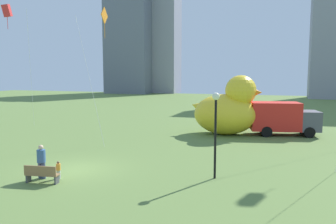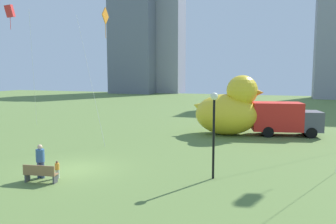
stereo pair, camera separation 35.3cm
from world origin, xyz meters
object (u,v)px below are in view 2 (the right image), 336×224
at_px(kite_orange, 104,21).
at_px(lamppost, 214,119).
at_px(box_truck, 284,119).
at_px(park_bench, 40,173).
at_px(kite_red, 10,12).
at_px(person_child, 57,169).
at_px(giant_inflatable_duck, 229,109).
at_px(person_adult, 40,160).

bearing_deg(kite_orange, lamppost, -33.75).
bearing_deg(box_truck, park_bench, -122.61).
xyz_separation_m(park_bench, lamppost, (7.84, 3.49, 2.60)).
bearing_deg(kite_red, kite_orange, -12.34).
distance_m(person_child, kite_orange, 13.01).
xyz_separation_m(lamppost, box_truck, (3.24, 13.83, -1.64)).
distance_m(giant_inflatable_duck, kite_orange, 12.70).
distance_m(person_adult, box_truck, 20.31).
height_order(giant_inflatable_duck, box_truck, giant_inflatable_duck).
relative_size(person_child, box_truck, 0.15).
height_order(person_child, lamppost, lamppost).
xyz_separation_m(person_adult, kite_orange, (-1.61, 9.50, 8.34)).
bearing_deg(person_adult, giant_inflatable_duck, 65.64).
bearing_deg(park_bench, kite_red, 137.09).
height_order(person_child, giant_inflatable_duck, giant_inflatable_duck).
height_order(lamppost, kite_red, kite_red).
height_order(person_adult, kite_red, kite_red).
bearing_deg(lamppost, box_truck, 76.82).
bearing_deg(box_truck, lamppost, -103.18).
bearing_deg(lamppost, park_bench, -156.02).
distance_m(person_adult, person_child, 0.98).
xyz_separation_m(person_child, lamppost, (7.50, 2.62, 2.57)).
bearing_deg(park_bench, box_truck, 57.39).
relative_size(giant_inflatable_duck, kite_red, 0.53).
relative_size(person_child, giant_inflatable_duck, 0.15).
xyz_separation_m(person_adult, box_truck, (11.57, 16.68, 0.48)).
relative_size(giant_inflatable_duck, kite_orange, 0.60).
bearing_deg(kite_red, person_adult, -42.50).
distance_m(person_adult, lamppost, 9.06).
relative_size(park_bench, box_truck, 0.28).
distance_m(box_truck, kite_orange, 16.95).
xyz_separation_m(kite_orange, kite_red, (-11.49, 2.51, 1.76)).
xyz_separation_m(park_bench, box_truck, (11.08, 17.32, 0.96)).
distance_m(park_bench, person_child, 0.93).
bearing_deg(kite_orange, kite_red, 167.66).
xyz_separation_m(lamppost, kite_red, (-21.44, 9.16, 7.99)).
height_order(person_adult, lamppost, lamppost).
bearing_deg(kite_orange, person_adult, -80.36).
height_order(person_adult, box_truck, box_truck).
distance_m(box_truck, kite_red, 26.90).
height_order(lamppost, box_truck, lamppost).
bearing_deg(park_bench, person_adult, 127.97).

